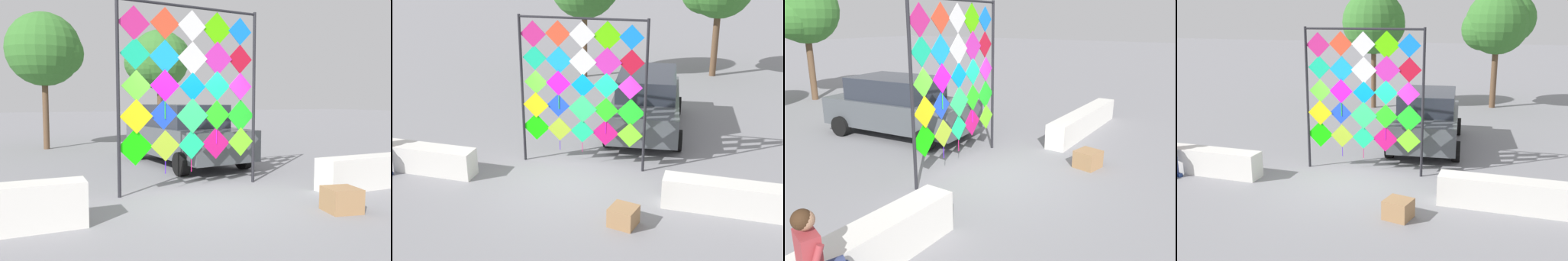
% 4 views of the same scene
% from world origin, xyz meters
% --- Properties ---
extents(ground, '(120.00, 120.00, 0.00)m').
position_xyz_m(ground, '(0.00, 0.00, 0.00)').
color(ground, gray).
extents(plaza_ledge_left, '(4.49, 0.55, 0.69)m').
position_xyz_m(plaza_ledge_left, '(-4.61, -0.49, 0.35)').
color(plaza_ledge_left, silver).
rests_on(plaza_ledge_left, ground).
extents(plaza_ledge_right, '(4.49, 0.55, 0.69)m').
position_xyz_m(plaza_ledge_right, '(4.61, -0.49, 0.35)').
color(plaza_ledge_right, silver).
rests_on(plaza_ledge_right, ground).
extents(kite_display_rack, '(3.24, 0.22, 3.88)m').
position_xyz_m(kite_display_rack, '(0.06, 0.95, 2.24)').
color(kite_display_rack, '#232328').
rests_on(kite_display_rack, ground).
extents(parked_car, '(2.61, 4.76, 1.77)m').
position_xyz_m(parked_car, '(1.19, 4.08, 0.90)').
color(parked_car, '#4C5156').
rests_on(parked_car, ground).
extents(cardboard_box_large, '(0.64, 0.62, 0.42)m').
position_xyz_m(cardboard_box_large, '(1.71, -1.65, 0.21)').
color(cardboard_box_large, '#9E754C').
rests_on(cardboard_box_large, ground).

